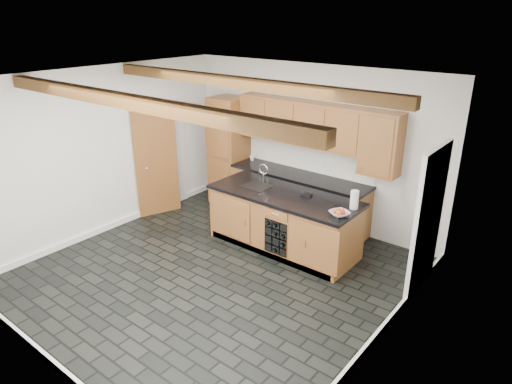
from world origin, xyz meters
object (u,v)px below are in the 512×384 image
Objects in this scene: island at (283,221)px; kitchen_scale at (306,194)px; fruit_bowl at (339,214)px; paper_towel at (354,200)px.

kitchen_scale reaches higher than island.
kitchen_scale is 0.85m from fruit_bowl.
island is 13.79× the size of kitchen_scale.
paper_towel reaches higher than kitchen_scale.
island is 8.92× the size of paper_towel.
paper_towel is at bearing 8.90° from island.
paper_towel is at bearing 83.51° from fruit_bowl.
paper_towel reaches higher than island.
island is 1.20m from fruit_bowl.
paper_towel is (0.81, -0.01, 0.11)m from kitchen_scale.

